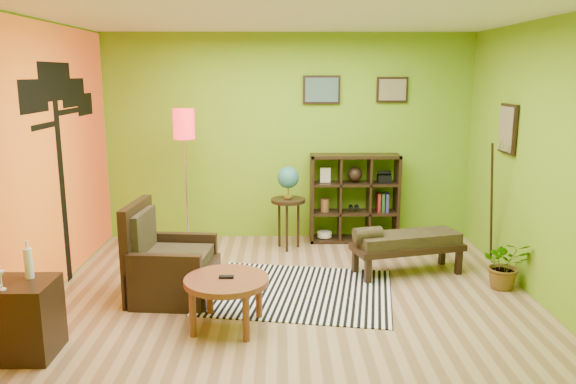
{
  "coord_description": "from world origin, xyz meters",
  "views": [
    {
      "loc": [
        -0.09,
        -5.41,
        2.26
      ],
      "look_at": [
        -0.02,
        0.32,
        1.05
      ],
      "focal_mm": 35.0,
      "sensor_mm": 36.0,
      "label": 1
    }
  ],
  "objects_px": {
    "armchair": "(168,269)",
    "side_cabinet": "(22,318)",
    "floor_lamp": "(184,137)",
    "cube_shelf": "(355,198)",
    "globe_table": "(288,187)",
    "coffee_table": "(227,285)",
    "bench": "(405,242)",
    "potted_plant": "(505,269)"
  },
  "relations": [
    {
      "from": "armchair",
      "to": "side_cabinet",
      "type": "bearing_deg",
      "value": -127.96
    },
    {
      "from": "armchair",
      "to": "floor_lamp",
      "type": "xyz_separation_m",
      "value": [
        -0.04,
        1.5,
        1.19
      ]
    },
    {
      "from": "cube_shelf",
      "to": "globe_table",
      "type": "bearing_deg",
      "value": -159.27
    },
    {
      "from": "coffee_table",
      "to": "bench",
      "type": "distance_m",
      "value": 2.34
    },
    {
      "from": "armchair",
      "to": "bench",
      "type": "height_order",
      "value": "armchair"
    },
    {
      "from": "coffee_table",
      "to": "cube_shelf",
      "type": "relative_size",
      "value": 0.64
    },
    {
      "from": "armchair",
      "to": "side_cabinet",
      "type": "height_order",
      "value": "armchair"
    },
    {
      "from": "floor_lamp",
      "to": "armchair",
      "type": "bearing_deg",
      "value": -88.42
    },
    {
      "from": "globe_table",
      "to": "coffee_table",
      "type": "bearing_deg",
      "value": -103.97
    },
    {
      "from": "armchair",
      "to": "bench",
      "type": "relative_size",
      "value": 0.74
    },
    {
      "from": "coffee_table",
      "to": "globe_table",
      "type": "distance_m",
      "value": 2.44
    },
    {
      "from": "coffee_table",
      "to": "side_cabinet",
      "type": "height_order",
      "value": "side_cabinet"
    },
    {
      "from": "coffee_table",
      "to": "potted_plant",
      "type": "relative_size",
      "value": 1.41
    },
    {
      "from": "floor_lamp",
      "to": "cube_shelf",
      "type": "bearing_deg",
      "value": 12.11
    },
    {
      "from": "coffee_table",
      "to": "armchair",
      "type": "xyz_separation_m",
      "value": [
        -0.67,
        0.71,
        -0.1
      ]
    },
    {
      "from": "floor_lamp",
      "to": "bench",
      "type": "height_order",
      "value": "floor_lamp"
    },
    {
      "from": "cube_shelf",
      "to": "potted_plant",
      "type": "bearing_deg",
      "value": -52.0
    },
    {
      "from": "floor_lamp",
      "to": "bench",
      "type": "relative_size",
      "value": 1.37
    },
    {
      "from": "floor_lamp",
      "to": "globe_table",
      "type": "bearing_deg",
      "value": 5.57
    },
    {
      "from": "armchair",
      "to": "side_cabinet",
      "type": "distance_m",
      "value": 1.53
    },
    {
      "from": "coffee_table",
      "to": "cube_shelf",
      "type": "bearing_deg",
      "value": 60.78
    },
    {
      "from": "globe_table",
      "to": "side_cabinet",
      "type": "bearing_deg",
      "value": -127.75
    },
    {
      "from": "bench",
      "to": "potted_plant",
      "type": "bearing_deg",
      "value": -24.96
    },
    {
      "from": "coffee_table",
      "to": "floor_lamp",
      "type": "xyz_separation_m",
      "value": [
        -0.71,
        2.21,
        1.09
      ]
    },
    {
      "from": "armchair",
      "to": "floor_lamp",
      "type": "bearing_deg",
      "value": 91.58
    },
    {
      "from": "side_cabinet",
      "to": "potted_plant",
      "type": "distance_m",
      "value": 4.72
    },
    {
      "from": "armchair",
      "to": "bench",
      "type": "bearing_deg",
      "value": 14.3
    },
    {
      "from": "armchair",
      "to": "coffee_table",
      "type": "bearing_deg",
      "value": -46.76
    },
    {
      "from": "potted_plant",
      "to": "side_cabinet",
      "type": "bearing_deg",
      "value": -162.64
    },
    {
      "from": "bench",
      "to": "globe_table",
      "type": "bearing_deg",
      "value": 143.8
    },
    {
      "from": "side_cabinet",
      "to": "bench",
      "type": "distance_m",
      "value": 3.98
    },
    {
      "from": "side_cabinet",
      "to": "floor_lamp",
      "type": "xyz_separation_m",
      "value": [
        0.9,
        2.71,
        1.17
      ]
    },
    {
      "from": "floor_lamp",
      "to": "globe_table",
      "type": "distance_m",
      "value": 1.46
    },
    {
      "from": "coffee_table",
      "to": "bench",
      "type": "xyz_separation_m",
      "value": [
        1.9,
        1.37,
        -0.03
      ]
    },
    {
      "from": "bench",
      "to": "armchair",
      "type": "bearing_deg",
      "value": -165.7
    },
    {
      "from": "coffee_table",
      "to": "side_cabinet",
      "type": "distance_m",
      "value": 1.69
    },
    {
      "from": "floor_lamp",
      "to": "globe_table",
      "type": "height_order",
      "value": "floor_lamp"
    },
    {
      "from": "coffee_table",
      "to": "floor_lamp",
      "type": "distance_m",
      "value": 2.56
    },
    {
      "from": "armchair",
      "to": "bench",
      "type": "xyz_separation_m",
      "value": [
        2.57,
        0.66,
        0.08
      ]
    },
    {
      "from": "potted_plant",
      "to": "cube_shelf",
      "type": "bearing_deg",
      "value": 128.0
    },
    {
      "from": "coffee_table",
      "to": "side_cabinet",
      "type": "xyz_separation_m",
      "value": [
        -1.61,
        -0.5,
        -0.09
      ]
    },
    {
      "from": "floor_lamp",
      "to": "potted_plant",
      "type": "relative_size",
      "value": 3.39
    }
  ]
}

